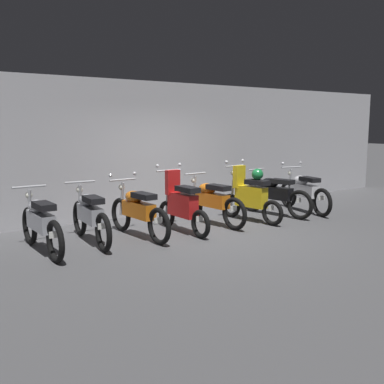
{
  "coord_description": "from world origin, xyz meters",
  "views": [
    {
      "loc": [
        -4.98,
        -6.65,
        2.04
      ],
      "look_at": [
        -0.16,
        0.47,
        0.75
      ],
      "focal_mm": 41.86,
      "sensor_mm": 36.0,
      "label": 1
    }
  ],
  "objects_px": {
    "motorbike_slot_2": "(138,211)",
    "motorbike_slot_6": "(274,194)",
    "motorbike_slot_7": "(304,191)",
    "motorbike_slot_3": "(181,205)",
    "motorbike_slot_0": "(40,223)",
    "motorbike_slot_4": "(211,201)",
    "motorbike_slot_1": "(90,215)",
    "motorbike_slot_5": "(250,195)"
  },
  "relations": [
    {
      "from": "motorbike_slot_2",
      "to": "motorbike_slot_6",
      "type": "xyz_separation_m",
      "value": [
        3.5,
        0.08,
        -0.0
      ]
    },
    {
      "from": "motorbike_slot_4",
      "to": "motorbike_slot_2",
      "type": "bearing_deg",
      "value": -176.33
    },
    {
      "from": "motorbike_slot_5",
      "to": "motorbike_slot_2",
      "type": "bearing_deg",
      "value": 177.99
    },
    {
      "from": "motorbike_slot_1",
      "to": "motorbike_slot_3",
      "type": "distance_m",
      "value": 1.76
    },
    {
      "from": "motorbike_slot_0",
      "to": "motorbike_slot_1",
      "type": "bearing_deg",
      "value": 8.08
    },
    {
      "from": "motorbike_slot_2",
      "to": "motorbike_slot_7",
      "type": "relative_size",
      "value": 1.01
    },
    {
      "from": "motorbike_slot_0",
      "to": "motorbike_slot_2",
      "type": "distance_m",
      "value": 1.75
    },
    {
      "from": "motorbike_slot_1",
      "to": "motorbike_slot_7",
      "type": "bearing_deg",
      "value": -1.21
    },
    {
      "from": "motorbike_slot_4",
      "to": "motorbike_slot_5",
      "type": "distance_m",
      "value": 0.9
    },
    {
      "from": "motorbike_slot_5",
      "to": "motorbike_slot_7",
      "type": "bearing_deg",
      "value": 3.03
    },
    {
      "from": "motorbike_slot_1",
      "to": "motorbike_slot_4",
      "type": "height_order",
      "value": "same"
    },
    {
      "from": "motorbike_slot_0",
      "to": "motorbike_slot_5",
      "type": "distance_m",
      "value": 4.38
    },
    {
      "from": "motorbike_slot_6",
      "to": "motorbike_slot_7",
      "type": "height_order",
      "value": "motorbike_slot_7"
    },
    {
      "from": "motorbike_slot_2",
      "to": "motorbike_slot_4",
      "type": "xyz_separation_m",
      "value": [
        1.75,
        0.11,
        -0.0
      ]
    },
    {
      "from": "motorbike_slot_0",
      "to": "motorbike_slot_3",
      "type": "xyz_separation_m",
      "value": [
        2.63,
        -0.09,
        0.04
      ]
    },
    {
      "from": "motorbike_slot_3",
      "to": "motorbike_slot_4",
      "type": "xyz_separation_m",
      "value": [
        0.87,
        0.22,
        -0.04
      ]
    },
    {
      "from": "motorbike_slot_5",
      "to": "motorbike_slot_6",
      "type": "height_order",
      "value": "motorbike_slot_5"
    },
    {
      "from": "motorbike_slot_0",
      "to": "motorbike_slot_1",
      "type": "xyz_separation_m",
      "value": [
        0.88,
        0.12,
        0.0
      ]
    },
    {
      "from": "motorbike_slot_2",
      "to": "motorbike_slot_5",
      "type": "distance_m",
      "value": 2.63
    },
    {
      "from": "motorbike_slot_7",
      "to": "motorbike_slot_5",
      "type": "bearing_deg",
      "value": -176.97
    },
    {
      "from": "motorbike_slot_2",
      "to": "motorbike_slot_4",
      "type": "relative_size",
      "value": 1.0
    },
    {
      "from": "motorbike_slot_6",
      "to": "motorbike_slot_7",
      "type": "relative_size",
      "value": 1.0
    },
    {
      "from": "motorbike_slot_0",
      "to": "motorbike_slot_3",
      "type": "bearing_deg",
      "value": -2.02
    },
    {
      "from": "motorbike_slot_1",
      "to": "motorbike_slot_2",
      "type": "distance_m",
      "value": 0.88
    },
    {
      "from": "motorbike_slot_1",
      "to": "motorbike_slot_7",
      "type": "xyz_separation_m",
      "value": [
        5.26,
        -0.11,
        0.0
      ]
    },
    {
      "from": "motorbike_slot_0",
      "to": "motorbike_slot_7",
      "type": "relative_size",
      "value": 1.01
    },
    {
      "from": "motorbike_slot_2",
      "to": "motorbike_slot_3",
      "type": "bearing_deg",
      "value": -6.85
    },
    {
      "from": "motorbike_slot_3",
      "to": "motorbike_slot_6",
      "type": "xyz_separation_m",
      "value": [
        2.62,
        0.19,
        -0.04
      ]
    },
    {
      "from": "motorbike_slot_0",
      "to": "motorbike_slot_6",
      "type": "distance_m",
      "value": 5.25
    },
    {
      "from": "motorbike_slot_1",
      "to": "motorbike_slot_3",
      "type": "xyz_separation_m",
      "value": [
        1.75,
        -0.22,
        0.04
      ]
    },
    {
      "from": "motorbike_slot_3",
      "to": "motorbike_slot_4",
      "type": "distance_m",
      "value": 0.9
    },
    {
      "from": "motorbike_slot_5",
      "to": "motorbike_slot_1",
      "type": "bearing_deg",
      "value": 176.66
    },
    {
      "from": "motorbike_slot_5",
      "to": "motorbike_slot_0",
      "type": "bearing_deg",
      "value": 178.96
    },
    {
      "from": "motorbike_slot_0",
      "to": "motorbike_slot_4",
      "type": "distance_m",
      "value": 3.5
    },
    {
      "from": "motorbike_slot_0",
      "to": "motorbike_slot_4",
      "type": "xyz_separation_m",
      "value": [
        3.5,
        0.12,
        0.0
      ]
    },
    {
      "from": "motorbike_slot_7",
      "to": "motorbike_slot_3",
      "type": "bearing_deg",
      "value": -178.27
    },
    {
      "from": "motorbike_slot_0",
      "to": "motorbike_slot_6",
      "type": "relative_size",
      "value": 1.01
    },
    {
      "from": "motorbike_slot_2",
      "to": "motorbike_slot_6",
      "type": "bearing_deg",
      "value": 1.32
    },
    {
      "from": "motorbike_slot_7",
      "to": "motorbike_slot_4",
      "type": "bearing_deg",
      "value": 177.58
    },
    {
      "from": "motorbike_slot_0",
      "to": "motorbike_slot_3",
      "type": "relative_size",
      "value": 1.16
    },
    {
      "from": "motorbike_slot_1",
      "to": "motorbike_slot_5",
      "type": "relative_size",
      "value": 1.16
    },
    {
      "from": "motorbike_slot_2",
      "to": "motorbike_slot_4",
      "type": "height_order",
      "value": "motorbike_slot_2"
    }
  ]
}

